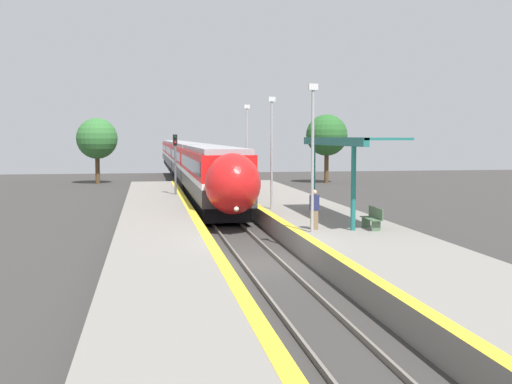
{
  "coord_description": "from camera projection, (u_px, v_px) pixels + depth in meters",
  "views": [
    {
      "loc": [
        -4.08,
        -22.68,
        4.65
      ],
      "look_at": [
        0.58,
        4.62,
        2.25
      ],
      "focal_mm": 45.0,
      "sensor_mm": 36.0,
      "label": 1
    }
  ],
  "objects": [
    {
      "name": "platform_right",
      "position": [
        369.0,
        249.0,
        24.01
      ],
      "size": [
        4.89,
        64.0,
        0.88
      ],
      "color": "gray",
      "rests_on": "ground_plane"
    },
    {
      "name": "platform_bench",
      "position": [
        373.0,
        218.0,
        26.22
      ],
      "size": [
        0.44,
        1.59,
        0.89
      ],
      "color": "#4C6B4C",
      "rests_on": "platform_right"
    },
    {
      "name": "train",
      "position": [
        185.0,
        158.0,
        69.19
      ],
      "size": [
        2.84,
        81.2,
        4.02
      ],
      "color": "black",
      "rests_on": "ground_plane"
    },
    {
      "name": "lamppost_mid",
      "position": [
        272.0,
        146.0,
        33.3
      ],
      "size": [
        0.36,
        0.2,
        5.82
      ],
      "color": "#9E9EA3",
      "rests_on": "platform_right"
    },
    {
      "name": "person_waiting",
      "position": [
        314.0,
        209.0,
        26.05
      ],
      "size": [
        0.36,
        0.22,
        1.63
      ],
      "color": "#7F6647",
      "rests_on": "platform_right"
    },
    {
      "name": "background_tree_left",
      "position": [
        97.0,
        139.0,
        63.03
      ],
      "size": [
        4.02,
        4.02,
        6.47
      ],
      "color": "brown",
      "rests_on": "ground_plane"
    },
    {
      "name": "railway_signal",
      "position": [
        175.0,
        163.0,
        41.75
      ],
      "size": [
        0.28,
        0.28,
        4.78
      ],
      "color": "#59595E",
      "rests_on": "ground_plane"
    },
    {
      "name": "background_tree_right",
      "position": [
        327.0,
        135.0,
        63.96
      ],
      "size": [
        4.13,
        4.13,
        6.86
      ],
      "color": "brown",
      "rests_on": "ground_plane"
    },
    {
      "name": "platform_left",
      "position": [
        164.0,
        256.0,
        22.73
      ],
      "size": [
        3.69,
        64.0,
        0.88
      ],
      "color": "gray",
      "rests_on": "ground_plane"
    },
    {
      "name": "station_canopy",
      "position": [
        344.0,
        143.0,
        28.8
      ],
      "size": [
        2.02,
        9.3,
        3.75
      ],
      "color": "#1E6B66",
      "rests_on": "platform_right"
    },
    {
      "name": "rail_right",
      "position": [
        281.0,
        262.0,
        23.48
      ],
      "size": [
        0.08,
        90.0,
        0.15
      ],
      "primitive_type": "cube",
      "color": "slate",
      "rests_on": "ground_plane"
    },
    {
      "name": "ground_plane",
      "position": [
        262.0,
        264.0,
        23.36
      ],
      "size": [
        120.0,
        120.0,
        0.0
      ],
      "primitive_type": "plane",
      "color": "#383533"
    },
    {
      "name": "lamppost_far",
      "position": [
        247.0,
        144.0,
        41.5
      ],
      "size": [
        0.36,
        0.2,
        5.82
      ],
      "color": "#9E9EA3",
      "rests_on": "platform_right"
    },
    {
      "name": "lamppost_near",
      "position": [
        313.0,
        149.0,
        25.1
      ],
      "size": [
        0.36,
        0.2,
        5.82
      ],
      "color": "#9E9EA3",
      "rests_on": "platform_right"
    },
    {
      "name": "rail_left",
      "position": [
        242.0,
        263.0,
        23.23
      ],
      "size": [
        0.08,
        90.0,
        0.15
      ],
      "primitive_type": "cube",
      "color": "slate",
      "rests_on": "ground_plane"
    }
  ]
}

